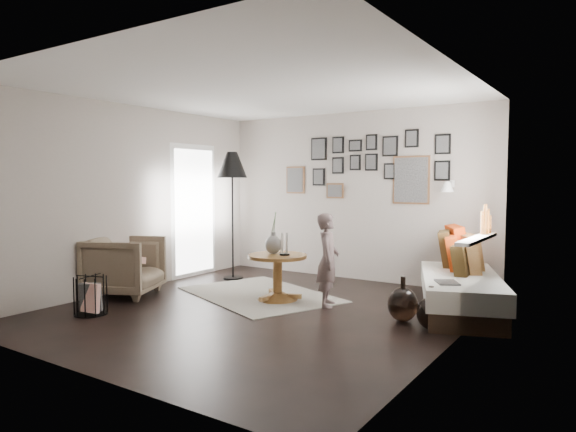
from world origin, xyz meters
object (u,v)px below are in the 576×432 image
Objects in this scene: daybed at (463,285)px; demijohn_small at (431,313)px; vase at (273,241)px; demijohn_large at (403,304)px; armchair at (125,266)px; child at (328,260)px; magazine_basket at (91,296)px; pedestal_table at (278,279)px; floor_lamp at (232,170)px.

daybed reaches higher than demijohn_small.
vase is at bearing 178.70° from daybed.
vase is 1.09× the size of demijohn_large.
child reaches higher than armchair.
demijohn_small is at bearing 24.52° from magazine_basket.
pedestal_table is 0.66× the size of child.
demijohn_large is at bearing -121.67° from child.
magazine_basket is (-0.01, -2.54, -1.49)m from floor_lamp.
demijohn_large is at bearing 161.08° from demijohn_small.
pedestal_table is 0.75m from child.
demijohn_small is (3.93, 0.72, -0.23)m from armchair.
daybed is at bearing 85.46° from demijohn_small.
magazine_basket is at bearing -151.37° from demijohn_large.
demijohn_small is at bearing -114.76° from daybed.
magazine_basket is (0.46, -0.86, -0.18)m from armchair.
floor_lamp is (-1.40, 0.79, 1.43)m from pedestal_table.
pedestal_table is at bearing 75.15° from child.
demijohn_large reaches higher than magazine_basket.
child is (0.76, 0.08, -0.19)m from vase.
pedestal_table is 2.27m from daybed.
pedestal_table is 1.71m from demijohn_large.
floor_lamp is at bearing 150.51° from pedestal_table.
armchair is at bearing -152.91° from vase.
daybed is at bearing -88.05° from child.
floor_lamp reaches higher than demijohn_large.
demijohn_small is (3.45, -0.96, -1.54)m from floor_lamp.
demijohn_small is (2.14, -0.19, -0.59)m from vase.
demijohn_large is at bearing 28.63° from magazine_basket.
vase reaches higher than demijohn_large.
floor_lamp is at bearing 164.79° from demijohn_large.
daybed is 3.79m from floor_lamp.
pedestal_table is at bearing -89.12° from armchair.
pedestal_table is 2.07m from demijohn_small.
daybed is 4.35m from magazine_basket.
vase reaches higher than magazine_basket.
vase is at bearing 177.65° from demijohn_large.
daybed is 0.96m from demijohn_small.
magazine_basket is (-3.54, -2.53, -0.09)m from daybed.
floor_lamp is at bearing 164.41° from demijohn_small.
demijohn_large is at bearing -15.21° from floor_lamp.
vase is at bearing 53.14° from magazine_basket.
vase is 0.26× the size of daybed.
floor_lamp is 2.95m from magazine_basket.
armchair reaches higher than demijohn_small.
floor_lamp is 4.38× the size of demijohn_small.
pedestal_table is 2.25m from magazine_basket.
floor_lamp is 3.90m from demijohn_small.
floor_lamp is at bearing -40.45° from armchair.
pedestal_table is 1.40× the size of vase.
child is at bearing 168.74° from demijohn_small.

